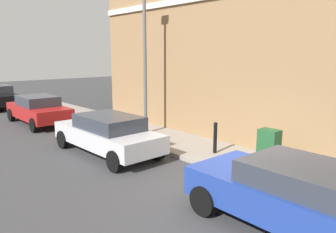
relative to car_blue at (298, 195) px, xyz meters
name	(u,v)px	position (x,y,z in m)	size (l,w,h in m)	color
ground	(233,194)	(0.47, 1.81, -0.72)	(80.00, 80.00, 0.00)	#38383A
sidewalk	(146,134)	(2.51, 7.81, -0.65)	(2.34, 30.00, 0.15)	gray
corner_building	(249,30)	(6.95, 6.02, 3.67)	(6.66, 12.41, 8.79)	olive
car_blue	(298,195)	(0.00, 0.00, 0.00)	(2.02, 4.28, 1.36)	navy
car_silver	(108,133)	(-0.04, 6.69, 0.00)	(1.88, 4.48, 1.35)	#B7B7BC
car_red	(38,109)	(0.06, 13.18, 0.00)	(1.87, 4.36, 1.38)	maroon
utility_cabinet	(268,151)	(2.28, 1.99, -0.04)	(0.46, 0.61, 1.15)	#1E4C28
bollard_near_cabinet	(215,136)	(2.38, 4.00, -0.02)	(0.14, 0.14, 1.04)	black
lamppost	(145,56)	(2.44, 7.77, 2.58)	(0.20, 0.44, 5.72)	#59595B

